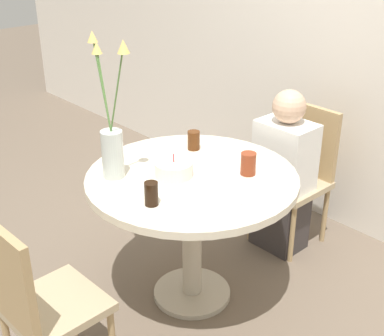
{
  "coord_description": "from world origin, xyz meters",
  "views": [
    {
      "loc": [
        1.79,
        -1.67,
        1.99
      ],
      "look_at": [
        0.0,
        0.0,
        0.81
      ],
      "focal_mm": 50.0,
      "sensor_mm": 36.0,
      "label": 1
    }
  ],
  "objects_px": {
    "drink_glass_2": "(151,194)",
    "drink_glass_1": "(194,140)",
    "birthday_cake": "(174,169)",
    "drink_glass_0": "(248,164)",
    "person_guest": "(283,177)",
    "chair_far_back": "(36,299)",
    "flower_vase": "(112,137)",
    "side_plate": "(225,200)",
    "chair_near_front": "(299,169)"
  },
  "relations": [
    {
      "from": "birthday_cake",
      "to": "drink_glass_0",
      "type": "distance_m",
      "value": 0.38
    },
    {
      "from": "chair_near_front",
      "to": "side_plate",
      "type": "distance_m",
      "value": 1.07
    },
    {
      "from": "birthday_cake",
      "to": "drink_glass_1",
      "type": "bearing_deg",
      "value": 120.34
    },
    {
      "from": "drink_glass_2",
      "to": "chair_far_back",
      "type": "bearing_deg",
      "value": -97.17
    },
    {
      "from": "chair_far_back",
      "to": "drink_glass_0",
      "type": "relative_size",
      "value": 7.66
    },
    {
      "from": "side_plate",
      "to": "person_guest",
      "type": "bearing_deg",
      "value": 109.14
    },
    {
      "from": "chair_near_front",
      "to": "drink_glass_1",
      "type": "distance_m",
      "value": 0.8
    },
    {
      "from": "person_guest",
      "to": "drink_glass_0",
      "type": "bearing_deg",
      "value": -72.09
    },
    {
      "from": "side_plate",
      "to": "drink_glass_0",
      "type": "bearing_deg",
      "value": 111.42
    },
    {
      "from": "person_guest",
      "to": "drink_glass_2",
      "type": "bearing_deg",
      "value": -85.5
    },
    {
      "from": "flower_vase",
      "to": "person_guest",
      "type": "xyz_separation_m",
      "value": [
        0.28,
        1.06,
        -0.48
      ]
    },
    {
      "from": "flower_vase",
      "to": "person_guest",
      "type": "bearing_deg",
      "value": 75.21
    },
    {
      "from": "drink_glass_0",
      "to": "drink_glass_1",
      "type": "height_order",
      "value": "drink_glass_0"
    },
    {
      "from": "side_plate",
      "to": "drink_glass_2",
      "type": "bearing_deg",
      "value": -126.42
    },
    {
      "from": "chair_near_front",
      "to": "birthday_cake",
      "type": "xyz_separation_m",
      "value": [
        -0.07,
        -1.0,
        0.3
      ]
    },
    {
      "from": "chair_far_back",
      "to": "flower_vase",
      "type": "distance_m",
      "value": 0.84
    },
    {
      "from": "chair_far_back",
      "to": "person_guest",
      "type": "distance_m",
      "value": 1.69
    },
    {
      "from": "chair_near_front",
      "to": "drink_glass_1",
      "type": "relative_size",
      "value": 8.35
    },
    {
      "from": "side_plate",
      "to": "drink_glass_2",
      "type": "xyz_separation_m",
      "value": [
        -0.2,
        -0.27,
        0.05
      ]
    },
    {
      "from": "flower_vase",
      "to": "birthday_cake",
      "type": "bearing_deg",
      "value": 45.73
    },
    {
      "from": "birthday_cake",
      "to": "drink_glass_2",
      "type": "relative_size",
      "value": 1.72
    },
    {
      "from": "birthday_cake",
      "to": "flower_vase",
      "type": "bearing_deg",
      "value": -134.27
    },
    {
      "from": "chair_far_back",
      "to": "drink_glass_1",
      "type": "bearing_deg",
      "value": -78.82
    },
    {
      "from": "drink_glass_2",
      "to": "person_guest",
      "type": "bearing_deg",
      "value": 94.5
    },
    {
      "from": "birthday_cake",
      "to": "drink_glass_1",
      "type": "xyz_separation_m",
      "value": [
        -0.18,
        0.31,
        0.01
      ]
    },
    {
      "from": "drink_glass_0",
      "to": "chair_near_front",
      "type": "bearing_deg",
      "value": 103.89
    },
    {
      "from": "side_plate",
      "to": "drink_glass_0",
      "type": "distance_m",
      "value": 0.31
    },
    {
      "from": "drink_glass_1",
      "to": "birthday_cake",
      "type": "bearing_deg",
      "value": -59.66
    },
    {
      "from": "drink_glass_0",
      "to": "drink_glass_2",
      "type": "xyz_separation_m",
      "value": [
        -0.09,
        -0.56,
        -0.0
      ]
    },
    {
      "from": "drink_glass_0",
      "to": "drink_glass_2",
      "type": "height_order",
      "value": "drink_glass_0"
    },
    {
      "from": "drink_glass_2",
      "to": "drink_glass_1",
      "type": "bearing_deg",
      "value": 120.02
    },
    {
      "from": "drink_glass_2",
      "to": "chair_near_front",
      "type": "bearing_deg",
      "value": 93.84
    },
    {
      "from": "birthday_cake",
      "to": "flower_vase",
      "type": "distance_m",
      "value": 0.35
    },
    {
      "from": "birthday_cake",
      "to": "person_guest",
      "type": "distance_m",
      "value": 0.9
    },
    {
      "from": "drink_glass_1",
      "to": "person_guest",
      "type": "distance_m",
      "value": 0.67
    },
    {
      "from": "drink_glass_0",
      "to": "birthday_cake",
      "type": "bearing_deg",
      "value": -129.72
    },
    {
      "from": "chair_far_back",
      "to": "person_guest",
      "type": "height_order",
      "value": "person_guest"
    },
    {
      "from": "birthday_cake",
      "to": "person_guest",
      "type": "height_order",
      "value": "person_guest"
    },
    {
      "from": "flower_vase",
      "to": "drink_glass_0",
      "type": "distance_m",
      "value": 0.7
    },
    {
      "from": "chair_far_back",
      "to": "birthday_cake",
      "type": "xyz_separation_m",
      "value": [
        -0.08,
        0.85,
        0.3
      ]
    },
    {
      "from": "side_plate",
      "to": "drink_glass_1",
      "type": "xyz_separation_m",
      "value": [
        -0.54,
        0.3,
        0.05
      ]
    },
    {
      "from": "flower_vase",
      "to": "person_guest",
      "type": "distance_m",
      "value": 1.2
    },
    {
      "from": "chair_near_front",
      "to": "drink_glass_2",
      "type": "xyz_separation_m",
      "value": [
        0.09,
        -1.27,
        0.32
      ]
    },
    {
      "from": "flower_vase",
      "to": "drink_glass_1",
      "type": "relative_size",
      "value": 6.54
    },
    {
      "from": "chair_near_front",
      "to": "drink_glass_1",
      "type": "bearing_deg",
      "value": -108.94
    },
    {
      "from": "flower_vase",
      "to": "side_plate",
      "type": "xyz_separation_m",
      "value": [
        0.57,
        0.22,
        -0.2
      ]
    },
    {
      "from": "drink_glass_0",
      "to": "person_guest",
      "type": "bearing_deg",
      "value": 107.91
    },
    {
      "from": "flower_vase",
      "to": "drink_glass_0",
      "type": "bearing_deg",
      "value": 48.25
    },
    {
      "from": "flower_vase",
      "to": "drink_glass_2",
      "type": "height_order",
      "value": "flower_vase"
    },
    {
      "from": "chair_near_front",
      "to": "person_guest",
      "type": "height_order",
      "value": "person_guest"
    }
  ]
}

